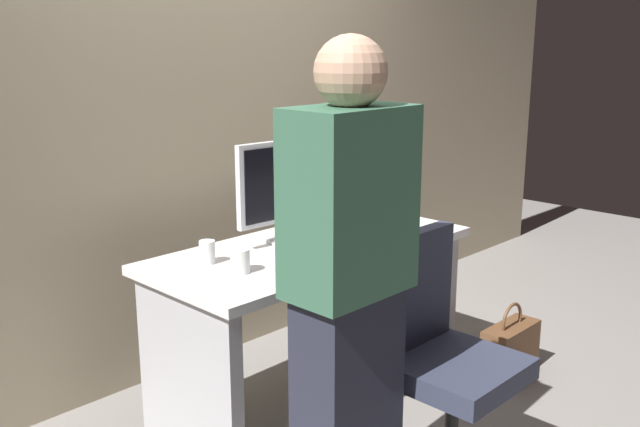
% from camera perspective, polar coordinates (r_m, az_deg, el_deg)
% --- Properties ---
extents(ground_plane, '(9.00, 9.00, 0.00)m').
position_cam_1_polar(ground_plane, '(3.42, -0.62, -14.53)').
color(ground_plane, gray).
extents(wall_back, '(6.40, 0.10, 3.00)m').
position_cam_1_polar(wall_back, '(3.57, -9.43, 11.68)').
color(wall_back, tan).
rests_on(wall_back, ground).
extents(desk, '(1.48, 0.67, 0.74)m').
position_cam_1_polar(desk, '(3.20, -0.65, -6.40)').
color(desk, white).
rests_on(desk, ground).
extents(office_chair, '(0.52, 0.52, 0.94)m').
position_cam_1_polar(office_chair, '(2.73, 9.64, -12.38)').
color(office_chair, black).
rests_on(office_chair, ground).
extents(person_at_desk, '(0.40, 0.24, 1.64)m').
position_cam_1_polar(person_at_desk, '(2.26, 2.29, -6.49)').
color(person_at_desk, '#262838').
rests_on(person_at_desk, ground).
extents(monitor, '(0.54, 0.15, 0.46)m').
position_cam_1_polar(monitor, '(3.13, -2.54, 2.31)').
color(monitor, silver).
rests_on(monitor, desk).
extents(keyboard, '(0.43, 0.13, 0.02)m').
position_cam_1_polar(keyboard, '(3.04, 0.18, -2.84)').
color(keyboard, white).
rests_on(keyboard, desk).
extents(mouse, '(0.06, 0.10, 0.03)m').
position_cam_1_polar(mouse, '(3.26, 3.65, -1.55)').
color(mouse, white).
rests_on(mouse, desk).
extents(cup_near_keyboard, '(0.08, 0.08, 0.10)m').
position_cam_1_polar(cup_near_keyboard, '(2.77, -6.38, -3.79)').
color(cup_near_keyboard, white).
rests_on(cup_near_keyboard, desk).
extents(cup_by_monitor, '(0.06, 0.06, 0.09)m').
position_cam_1_polar(cup_by_monitor, '(2.90, -8.99, -3.07)').
color(cup_by_monitor, silver).
rests_on(cup_by_monitor, desk).
extents(book_stack, '(0.21, 0.15, 0.09)m').
position_cam_1_polar(book_stack, '(3.54, 2.20, 0.10)').
color(book_stack, red).
rests_on(book_stack, desk).
extents(cell_phone, '(0.11, 0.16, 0.01)m').
position_cam_1_polar(cell_phone, '(3.38, 8.22, -1.34)').
color(cell_phone, black).
rests_on(cell_phone, desk).
extents(handbag, '(0.34, 0.14, 0.38)m').
position_cam_1_polar(handbag, '(3.69, 14.93, -10.43)').
color(handbag, brown).
rests_on(handbag, ground).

